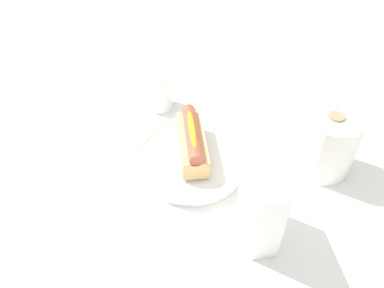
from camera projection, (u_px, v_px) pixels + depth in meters
The scene contains 6 objects.
ground_plane at pixel (200, 160), 0.80m from camera, with size 2.40×2.40×0.00m, color white.
serving_bowl at pixel (192, 157), 0.78m from camera, with size 0.23×0.23×0.04m.
hotdog_front at pixel (192, 141), 0.74m from camera, with size 0.15×0.07×0.06m.
water_glass at pixel (158, 92), 0.90m from camera, with size 0.07×0.07×0.09m.
paper_towel_roll at pixel (328, 143), 0.74m from camera, with size 0.11×0.11×0.13m.
napkin_box at pixel (261, 205), 0.62m from camera, with size 0.11×0.04×0.15m, color white.
Camera 1 is at (0.54, -0.14, 0.58)m, focal length 35.87 mm.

